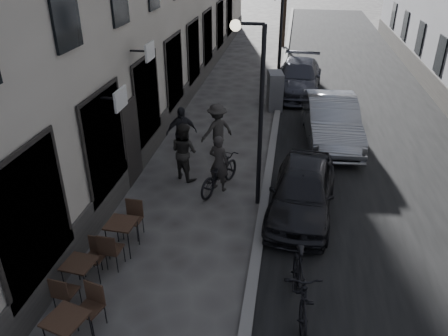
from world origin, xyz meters
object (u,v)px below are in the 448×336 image
(car_near, at_px, (302,191))
(streetlamp_near, at_px, (255,98))
(bistro_set_b, at_px, (81,273))
(bistro_set_c, at_px, (122,233))
(streetlamp_far, at_px, (278,21))
(bicycle, at_px, (219,173))
(pedestrian_far, at_px, (182,133))
(utility_cabinet, at_px, (275,91))
(moped, at_px, (300,286))
(bistro_set_a, at_px, (68,331))
(pedestrian_mid, at_px, (217,130))
(car_far, at_px, (298,78))
(pedestrian_near, at_px, (184,151))
(car_mid, at_px, (331,120))

(car_near, bearing_deg, streetlamp_near, 173.40)
(bistro_set_b, relative_size, bistro_set_c, 0.93)
(streetlamp_far, height_order, bicycle, streetlamp_far)
(streetlamp_near, height_order, bicycle, streetlamp_near)
(bistro_set_c, xyz_separation_m, pedestrian_far, (0.16, 5.29, 0.42))
(streetlamp_near, height_order, car_near, streetlamp_near)
(utility_cabinet, bearing_deg, car_near, -92.05)
(streetlamp_far, height_order, moped, streetlamp_far)
(bistro_set_a, bearing_deg, pedestrian_mid, 97.04)
(bistro_set_c, distance_m, utility_cabinet, 11.17)
(pedestrian_mid, bearing_deg, car_far, -150.05)
(streetlamp_near, xyz_separation_m, bistro_set_b, (-3.24, -4.14, -2.70))
(utility_cabinet, relative_size, pedestrian_near, 0.89)
(pedestrian_mid, distance_m, car_far, 7.99)
(streetlamp_near, relative_size, streetlamp_far, 1.00)
(bistro_set_b, bearing_deg, pedestrian_mid, 83.10)
(utility_cabinet, distance_m, pedestrian_far, 6.17)
(streetlamp_far, xyz_separation_m, pedestrian_mid, (-1.53, -9.01, -2.22))
(bistro_set_b, distance_m, car_far, 15.31)
(utility_cabinet, distance_m, pedestrian_mid, 5.35)
(utility_cabinet, bearing_deg, pedestrian_near, -119.83)
(car_mid, bearing_deg, car_near, -105.52)
(bistro_set_c, bearing_deg, streetlamp_far, 82.25)
(car_far, bearing_deg, bistro_set_b, -102.52)
(streetlamp_far, relative_size, car_mid, 1.00)
(streetlamp_far, xyz_separation_m, moped, (1.37, -16.00, -2.50))
(utility_cabinet, distance_m, pedestrian_near, 7.32)
(streetlamp_near, xyz_separation_m, bistro_set_c, (-2.86, -2.69, -2.66))
(utility_cabinet, bearing_deg, car_far, 57.87)
(car_mid, bearing_deg, streetlamp_far, 104.62)
(bistro_set_a, bearing_deg, pedestrian_far, 104.70)
(bistro_set_c, bearing_deg, pedestrian_far, 91.49)
(car_near, distance_m, car_far, 10.83)
(streetlamp_far, distance_m, bistro_set_b, 16.68)
(utility_cabinet, height_order, pedestrian_mid, pedestrian_mid)
(bistro_set_b, relative_size, utility_cabinet, 0.94)
(bicycle, bearing_deg, bistro_set_c, 81.99)
(bistro_set_b, height_order, car_near, car_near)
(streetlamp_far, distance_m, bistro_set_c, 15.20)
(pedestrian_near, xyz_separation_m, car_near, (3.66, -1.47, -0.22))
(utility_cabinet, bearing_deg, car_mid, -65.56)
(car_near, bearing_deg, bistro_set_b, -134.62)
(moped, bearing_deg, streetlamp_far, 88.74)
(bistro_set_c, relative_size, utility_cabinet, 1.01)
(bistro_set_a, bearing_deg, pedestrian_near, 100.85)
(car_mid, bearing_deg, bistro_set_b, -126.55)
(bicycle, bearing_deg, car_far, -82.16)
(utility_cabinet, relative_size, car_far, 0.31)
(streetlamp_near, xyz_separation_m, car_far, (1.17, 10.51, -2.39))
(bistro_set_c, distance_m, car_mid, 9.19)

